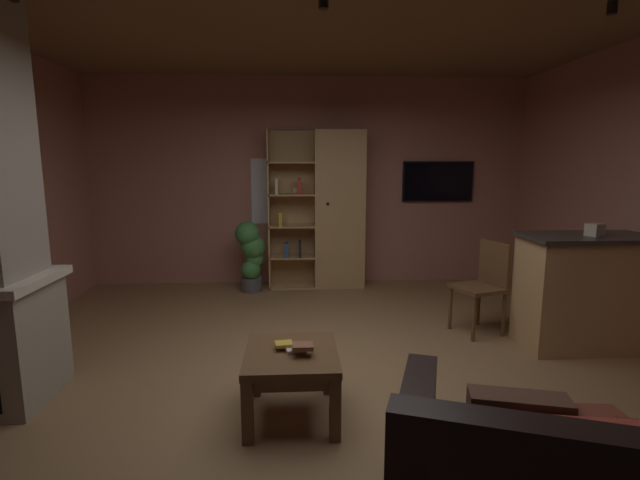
{
  "coord_description": "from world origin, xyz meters",
  "views": [
    {
      "loc": [
        -0.21,
        -3.43,
        1.69
      ],
      "look_at": [
        0.0,
        0.4,
        1.05
      ],
      "focal_mm": 26.01,
      "sensor_mm": 36.0,
      "label": 1
    }
  ],
  "objects_px": {
    "tissue_box": "(595,230)",
    "dining_chair": "(485,281)",
    "table_book_1": "(284,344)",
    "coffee_table": "(291,364)",
    "kitchen_bar_counter": "(597,291)",
    "wall_mounted_tv": "(438,181)",
    "table_book_2": "(303,346)",
    "table_book_0": "(296,350)",
    "bookshelf_cabinet": "(333,211)",
    "potted_floor_plant": "(251,253)"
  },
  "relations": [
    {
      "from": "tissue_box",
      "to": "dining_chair",
      "type": "height_order",
      "value": "tissue_box"
    },
    {
      "from": "table_book_1",
      "to": "coffee_table",
      "type": "bearing_deg",
      "value": -36.87
    },
    {
      "from": "kitchen_bar_counter",
      "to": "wall_mounted_tv",
      "type": "height_order",
      "value": "wall_mounted_tv"
    },
    {
      "from": "coffee_table",
      "to": "table_book_1",
      "type": "bearing_deg",
      "value": 143.13
    },
    {
      "from": "table_book_1",
      "to": "table_book_2",
      "type": "height_order",
      "value": "table_book_2"
    },
    {
      "from": "table_book_0",
      "to": "dining_chair",
      "type": "height_order",
      "value": "dining_chair"
    },
    {
      "from": "dining_chair",
      "to": "table_book_0",
      "type": "bearing_deg",
      "value": -141.7
    },
    {
      "from": "bookshelf_cabinet",
      "to": "wall_mounted_tv",
      "type": "distance_m",
      "value": 1.56
    },
    {
      "from": "tissue_box",
      "to": "potted_floor_plant",
      "type": "height_order",
      "value": "tissue_box"
    },
    {
      "from": "bookshelf_cabinet",
      "to": "wall_mounted_tv",
      "type": "height_order",
      "value": "bookshelf_cabinet"
    },
    {
      "from": "table_book_2",
      "to": "potted_floor_plant",
      "type": "distance_m",
      "value": 3.25
    },
    {
      "from": "kitchen_bar_counter",
      "to": "table_book_2",
      "type": "xyz_separation_m",
      "value": [
        -2.71,
        -1.13,
        -0.01
      ]
    },
    {
      "from": "wall_mounted_tv",
      "to": "table_book_2",
      "type": "bearing_deg",
      "value": -118.54
    },
    {
      "from": "kitchen_bar_counter",
      "to": "coffee_table",
      "type": "xyz_separation_m",
      "value": [
        -2.79,
        -1.06,
        -0.16
      ]
    },
    {
      "from": "table_book_2",
      "to": "dining_chair",
      "type": "distance_m",
      "value": 2.41
    },
    {
      "from": "kitchen_bar_counter",
      "to": "tissue_box",
      "type": "xyz_separation_m",
      "value": [
        -0.11,
        -0.05,
        0.58
      ]
    },
    {
      "from": "coffee_table",
      "to": "table_book_0",
      "type": "relative_size",
      "value": 5.27
    },
    {
      "from": "table_book_1",
      "to": "wall_mounted_tv",
      "type": "height_order",
      "value": "wall_mounted_tv"
    },
    {
      "from": "coffee_table",
      "to": "bookshelf_cabinet",
      "type": "bearing_deg",
      "value": 80.73
    },
    {
      "from": "tissue_box",
      "to": "table_book_2",
      "type": "xyz_separation_m",
      "value": [
        -2.61,
        -1.08,
        -0.58
      ]
    },
    {
      "from": "coffee_table",
      "to": "table_book_0",
      "type": "height_order",
      "value": "table_book_0"
    },
    {
      "from": "coffee_table",
      "to": "wall_mounted_tv",
      "type": "relative_size",
      "value": 0.68
    },
    {
      "from": "table_book_0",
      "to": "bookshelf_cabinet",
      "type": "bearing_deg",
      "value": 81.26
    },
    {
      "from": "coffee_table",
      "to": "table_book_2",
      "type": "bearing_deg",
      "value": -43.22
    },
    {
      "from": "tissue_box",
      "to": "table_book_0",
      "type": "bearing_deg",
      "value": -159.01
    },
    {
      "from": "kitchen_bar_counter",
      "to": "table_book_0",
      "type": "distance_m",
      "value": 2.96
    },
    {
      "from": "wall_mounted_tv",
      "to": "tissue_box",
      "type": "bearing_deg",
      "value": -75.81
    },
    {
      "from": "potted_floor_plant",
      "to": "bookshelf_cabinet",
      "type": "bearing_deg",
      "value": 11.28
    },
    {
      "from": "bookshelf_cabinet",
      "to": "tissue_box",
      "type": "xyz_separation_m",
      "value": [
        2.14,
        -2.33,
        0.06
      ]
    },
    {
      "from": "tissue_box",
      "to": "coffee_table",
      "type": "height_order",
      "value": "tissue_box"
    },
    {
      "from": "table_book_1",
      "to": "wall_mounted_tv",
      "type": "bearing_deg",
      "value": 59.2
    },
    {
      "from": "tissue_box",
      "to": "potted_floor_plant",
      "type": "distance_m",
      "value": 3.9
    },
    {
      "from": "table_book_0",
      "to": "table_book_2",
      "type": "distance_m",
      "value": 0.09
    },
    {
      "from": "coffee_table",
      "to": "wall_mounted_tv",
      "type": "distance_m",
      "value": 4.22
    },
    {
      "from": "kitchen_bar_counter",
      "to": "table_book_0",
      "type": "xyz_separation_m",
      "value": [
        -2.76,
        -1.06,
        -0.06
      ]
    },
    {
      "from": "coffee_table",
      "to": "table_book_1",
      "type": "relative_size",
      "value": 5.84
    },
    {
      "from": "bookshelf_cabinet",
      "to": "tissue_box",
      "type": "distance_m",
      "value": 3.16
    },
    {
      "from": "bookshelf_cabinet",
      "to": "table_book_1",
      "type": "bearing_deg",
      "value": -100.22
    },
    {
      "from": "table_book_2",
      "to": "wall_mounted_tv",
      "type": "xyz_separation_m",
      "value": [
        1.97,
        3.61,
        0.91
      ]
    },
    {
      "from": "table_book_0",
      "to": "table_book_2",
      "type": "xyz_separation_m",
      "value": [
        0.04,
        -0.06,
        0.05
      ]
    },
    {
      "from": "tissue_box",
      "to": "bookshelf_cabinet",
      "type": "bearing_deg",
      "value": 132.59
    },
    {
      "from": "coffee_table",
      "to": "kitchen_bar_counter",
      "type": "bearing_deg",
      "value": 20.74
    },
    {
      "from": "table_book_0",
      "to": "dining_chair",
      "type": "bearing_deg",
      "value": 38.3
    },
    {
      "from": "table_book_2",
      "to": "wall_mounted_tv",
      "type": "height_order",
      "value": "wall_mounted_tv"
    },
    {
      "from": "table_book_0",
      "to": "table_book_1",
      "type": "xyz_separation_m",
      "value": [
        -0.08,
        0.05,
        0.02
      ]
    },
    {
      "from": "table_book_1",
      "to": "wall_mounted_tv",
      "type": "relative_size",
      "value": 0.12
    },
    {
      "from": "coffee_table",
      "to": "dining_chair",
      "type": "relative_size",
      "value": 0.74
    },
    {
      "from": "dining_chair",
      "to": "coffee_table",
      "type": "bearing_deg",
      "value": -142.3
    },
    {
      "from": "coffee_table",
      "to": "potted_floor_plant",
      "type": "distance_m",
      "value": 3.17
    },
    {
      "from": "bookshelf_cabinet",
      "to": "table_book_1",
      "type": "height_order",
      "value": "bookshelf_cabinet"
    }
  ]
}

